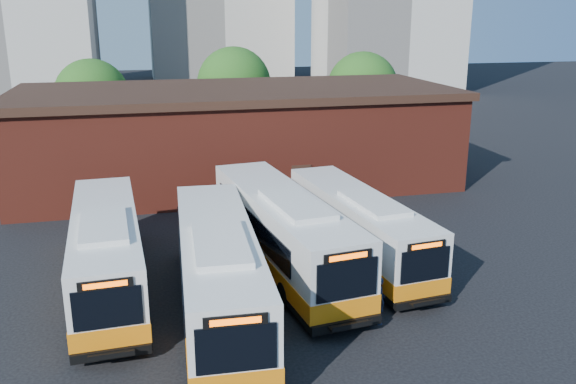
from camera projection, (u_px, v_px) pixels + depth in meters
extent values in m
plane|color=black|center=(317.00, 315.00, 23.37)|extent=(220.00, 220.00, 0.00)
cube|color=silver|center=(106.00, 249.00, 25.11)|extent=(3.23, 12.23, 2.87)
cube|color=orange|center=(108.00, 267.00, 25.34)|extent=(3.29, 12.28, 0.71)
cube|color=black|center=(109.00, 278.00, 25.49)|extent=(3.28, 12.27, 0.25)
cube|color=black|center=(108.00, 308.00, 19.44)|extent=(2.19, 0.18, 1.36)
cube|color=black|center=(105.00, 285.00, 19.19)|extent=(1.72, 0.15, 0.32)
cube|color=#FF5905|center=(105.00, 285.00, 19.16)|extent=(1.36, 0.09, 0.18)
cube|color=black|center=(112.00, 354.00, 19.83)|extent=(2.58, 0.28, 0.32)
cube|color=black|center=(112.00, 355.00, 19.59)|extent=(1.48, 0.46, 0.06)
cube|color=black|center=(111.00, 356.00, 19.41)|extent=(1.46, 0.12, 0.18)
cube|color=black|center=(73.00, 242.00, 25.04)|extent=(0.57, 9.43, 1.06)
cube|color=black|center=(138.00, 236.00, 25.76)|extent=(0.57, 9.43, 1.06)
cube|color=silver|center=(103.00, 225.00, 23.28)|extent=(1.98, 4.33, 0.22)
cylinder|color=black|center=(77.00, 319.00, 22.00)|extent=(0.38, 1.02, 1.01)
cylinder|color=black|center=(143.00, 310.00, 22.63)|extent=(0.38, 1.02, 1.01)
cylinder|color=black|center=(82.00, 252.00, 28.12)|extent=(0.38, 1.02, 1.01)
cylinder|color=black|center=(134.00, 247.00, 28.76)|extent=(0.38, 1.02, 1.01)
cube|color=silver|center=(218.00, 268.00, 22.98)|extent=(3.24, 12.77, 3.01)
cube|color=orange|center=(219.00, 289.00, 23.23)|extent=(3.30, 12.82, 0.74)
cube|color=black|center=(219.00, 302.00, 23.37)|extent=(3.28, 12.81, 0.26)
cube|color=black|center=(236.00, 349.00, 16.90)|extent=(2.29, 0.16, 1.42)
cube|color=black|center=(236.00, 321.00, 16.65)|extent=(1.79, 0.14, 0.34)
cube|color=#FF5905|center=(236.00, 321.00, 16.61)|extent=(1.42, 0.08, 0.19)
cube|color=black|center=(181.00, 260.00, 23.05)|extent=(0.48, 9.87, 1.11)
cube|color=black|center=(253.00, 254.00, 23.54)|extent=(0.48, 9.87, 1.11)
cube|color=silver|center=(220.00, 243.00, 21.03)|extent=(2.02, 4.51, 0.23)
cylinder|color=black|center=(191.00, 353.00, 19.76)|extent=(0.38, 1.07, 1.06)
cylinder|color=black|center=(265.00, 346.00, 20.20)|extent=(0.38, 1.07, 1.06)
cylinder|color=black|center=(185.00, 268.00, 26.32)|extent=(0.38, 1.07, 1.06)
cylinder|color=black|center=(241.00, 264.00, 26.76)|extent=(0.38, 1.07, 1.06)
cube|color=silver|center=(283.00, 229.00, 27.08)|extent=(4.38, 13.12, 3.06)
cube|color=orange|center=(283.00, 247.00, 27.33)|extent=(4.44, 13.18, 0.75)
cube|color=black|center=(283.00, 259.00, 27.48)|extent=(4.43, 13.17, 0.27)
cube|color=black|center=(347.00, 280.00, 21.20)|extent=(2.31, 0.37, 1.45)
cube|color=black|center=(348.00, 256.00, 20.94)|extent=(1.82, 0.30, 0.34)
cube|color=#FF5905|center=(348.00, 257.00, 20.90)|extent=(1.44, 0.21, 0.19)
cube|color=black|center=(347.00, 325.00, 21.62)|extent=(2.73, 0.50, 0.34)
cube|color=black|center=(350.00, 325.00, 21.37)|extent=(1.60, 0.61, 0.06)
cube|color=black|center=(352.00, 326.00, 21.18)|extent=(1.55, 0.24, 0.19)
cube|color=black|center=(250.00, 223.00, 26.91)|extent=(1.36, 9.96, 1.13)
cube|color=black|center=(308.00, 216.00, 27.86)|extent=(1.36, 9.96, 1.13)
cube|color=silver|center=(296.00, 204.00, 25.18)|extent=(2.43, 4.71, 0.24)
cylinder|color=black|center=(285.00, 295.00, 23.77)|extent=(0.48, 1.11, 1.07)
cylinder|color=black|center=(343.00, 286.00, 24.62)|extent=(0.48, 1.11, 1.07)
cylinder|color=black|center=(235.00, 236.00, 30.12)|extent=(0.48, 1.11, 1.07)
cylinder|color=black|center=(282.00, 230.00, 30.97)|extent=(0.48, 1.11, 1.07)
cube|color=silver|center=(358.00, 224.00, 28.34)|extent=(3.69, 11.68, 2.73)
cube|color=orange|center=(357.00, 240.00, 28.56)|extent=(3.74, 11.73, 0.67)
cube|color=black|center=(357.00, 249.00, 28.70)|extent=(3.73, 11.72, 0.24)
cube|color=black|center=(425.00, 265.00, 23.06)|extent=(2.07, 0.29, 1.29)
cube|color=black|center=(427.00, 246.00, 22.82)|extent=(1.62, 0.24, 0.31)
cube|color=#FF5905|center=(427.00, 246.00, 22.79)|extent=(1.29, 0.16, 0.17)
cube|color=black|center=(423.00, 302.00, 23.44)|extent=(2.44, 0.40, 0.31)
cube|color=black|center=(427.00, 303.00, 23.21)|extent=(1.42, 0.51, 0.06)
cube|color=black|center=(429.00, 303.00, 23.04)|extent=(1.38, 0.19, 0.17)
cube|color=black|center=(330.00, 219.00, 28.21)|extent=(1.04, 8.90, 1.00)
cube|color=black|center=(378.00, 213.00, 29.01)|extent=(1.04, 8.90, 1.00)
cube|color=silver|center=(373.00, 203.00, 26.63)|extent=(2.09, 4.18, 0.21)
cylinder|color=black|center=(367.00, 279.00, 25.39)|extent=(0.41, 0.98, 0.96)
cylinder|color=black|center=(414.00, 272.00, 26.10)|extent=(0.41, 0.98, 0.96)
cylinder|color=black|center=(311.00, 230.00, 31.09)|extent=(0.41, 0.98, 0.96)
cylinder|color=black|center=(350.00, 225.00, 31.81)|extent=(0.41, 0.98, 0.96)
imported|color=black|center=(379.00, 300.00, 22.55)|extent=(0.48, 0.69, 1.84)
cube|color=maroon|center=(236.00, 138.00, 41.19)|extent=(28.00, 12.00, 6.00)
cube|color=black|center=(235.00, 91.00, 40.30)|extent=(28.60, 12.60, 0.50)
cube|color=black|center=(301.00, 184.00, 36.73)|extent=(1.20, 0.08, 2.40)
cylinder|color=#382314|center=(96.00, 136.00, 50.64)|extent=(0.36, 0.36, 2.70)
sphere|color=#1B4F16|center=(92.00, 96.00, 49.71)|extent=(6.00, 6.00, 6.00)
cylinder|color=#382314|center=(235.00, 124.00, 55.13)|extent=(0.36, 0.36, 2.95)
sphere|color=#1B4F16|center=(234.00, 84.00, 54.11)|extent=(6.56, 6.56, 6.56)
cylinder|color=#382314|center=(361.00, 126.00, 54.79)|extent=(0.36, 0.36, 2.81)
sphere|color=#1B4F16|center=(363.00, 87.00, 53.82)|extent=(6.24, 6.24, 6.24)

